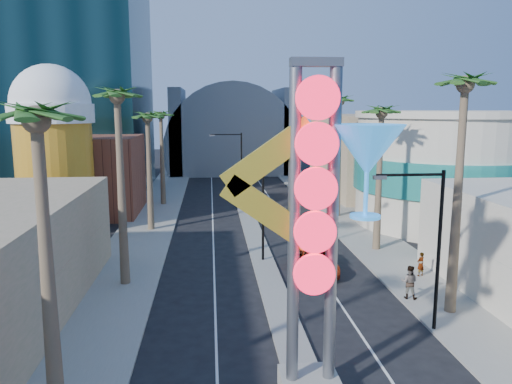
% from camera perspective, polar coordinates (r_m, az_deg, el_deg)
% --- Properties ---
extents(sidewalk_west, '(5.00, 100.00, 0.15)m').
position_cam_1_polar(sidewalk_west, '(50.67, -11.79, -2.90)').
color(sidewalk_west, gray).
rests_on(sidewalk_west, ground).
extents(sidewalk_east, '(5.00, 100.00, 0.15)m').
position_cam_1_polar(sidewalk_east, '(52.02, 9.50, -2.50)').
color(sidewalk_east, gray).
rests_on(sidewalk_east, ground).
extents(median, '(1.60, 84.00, 0.15)m').
position_cam_1_polar(median, '(53.39, -1.24, -2.06)').
color(median, gray).
rests_on(median, ground).
extents(brick_filler_west, '(10.00, 10.00, 8.00)m').
position_cam_1_polar(brick_filler_west, '(54.04, -18.44, 1.81)').
color(brick_filler_west, brown).
rests_on(brick_filler_west, ground).
extents(filler_east, '(10.00, 20.00, 10.00)m').
position_cam_1_polar(filler_east, '(65.45, 12.26, 4.25)').
color(filler_east, '#998A63').
rests_on(filler_east, ground).
extents(beer_mug, '(7.00, 7.00, 14.50)m').
position_cam_1_polar(beer_mug, '(46.23, -22.14, 5.15)').
color(beer_mug, '#C17719').
rests_on(beer_mug, ground).
extents(turquoise_building, '(16.60, 16.60, 10.60)m').
position_cam_1_polar(turquoise_building, '(49.50, 20.73, 2.46)').
color(turquoise_building, beige).
rests_on(turquoise_building, ground).
extents(canopy, '(22.00, 16.00, 22.00)m').
position_cam_1_polar(canopy, '(86.48, -2.84, 5.25)').
color(canopy, slate).
rests_on(canopy, ground).
extents(neon_sign, '(6.53, 2.60, 12.55)m').
position_cam_1_polar(neon_sign, '(18.04, 9.15, -1.90)').
color(neon_sign, gray).
rests_on(neon_sign, ground).
extents(streetlight_0, '(3.79, 0.25, 8.00)m').
position_cam_1_polar(streetlight_0, '(34.93, 1.70, -0.27)').
color(streetlight_0, black).
rests_on(streetlight_0, ground).
extents(streetlight_1, '(3.79, 0.25, 8.00)m').
position_cam_1_polar(streetlight_1, '(58.55, -2.21, 3.73)').
color(streetlight_1, black).
rests_on(streetlight_1, ground).
extents(streetlight_2, '(3.45, 0.25, 8.00)m').
position_cam_1_polar(streetlight_2, '(25.20, 19.28, -4.80)').
color(streetlight_2, black).
rests_on(streetlight_2, ground).
extents(palm_0, '(2.40, 2.40, 11.70)m').
position_cam_1_polar(palm_0, '(17.05, -23.70, 5.65)').
color(palm_0, brown).
rests_on(palm_0, ground).
extents(palm_1, '(2.40, 2.40, 12.70)m').
position_cam_1_polar(palm_1, '(30.63, -15.54, 9.18)').
color(palm_1, brown).
rests_on(palm_1, ground).
extents(palm_2, '(2.40, 2.40, 11.20)m').
position_cam_1_polar(palm_2, '(44.50, -12.28, 7.61)').
color(palm_2, brown).
rests_on(palm_2, ground).
extents(palm_3, '(2.40, 2.40, 11.20)m').
position_cam_1_polar(palm_3, '(56.43, -10.81, 8.03)').
color(palm_3, brown).
rests_on(palm_3, ground).
extents(palm_5, '(2.40, 2.40, 13.20)m').
position_cam_1_polar(palm_5, '(27.27, 22.70, 9.72)').
color(palm_5, brown).
rests_on(palm_5, ground).
extents(palm_6, '(2.40, 2.40, 11.70)m').
position_cam_1_polar(palm_6, '(38.31, 14.14, 7.92)').
color(palm_6, brown).
rests_on(palm_6, ground).
extents(palm_7, '(2.40, 2.40, 12.70)m').
position_cam_1_polar(palm_7, '(49.79, 9.58, 9.43)').
color(palm_7, brown).
rests_on(palm_7, ground).
extents(red_pickup, '(2.67, 5.71, 1.58)m').
position_cam_1_polar(red_pickup, '(33.77, 6.60, -7.82)').
color(red_pickup, '#B32B0D').
rests_on(red_pickup, ground).
extents(pedestrian_a, '(0.68, 0.58, 1.57)m').
position_cam_1_polar(pedestrian_a, '(34.11, 18.30, -7.83)').
color(pedestrian_a, gray).
rests_on(pedestrian_a, sidewalk_east).
extents(pedestrian_b, '(1.16, 1.07, 1.93)m').
position_cam_1_polar(pedestrian_b, '(30.02, 17.11, -9.80)').
color(pedestrian_b, gray).
rests_on(pedestrian_b, sidewalk_east).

